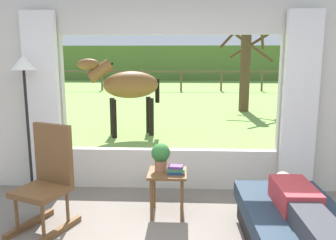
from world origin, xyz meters
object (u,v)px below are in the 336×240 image
at_px(rocking_chair, 48,178).
at_px(book_stack, 175,170).
at_px(horse, 128,86).
at_px(pasture_tree, 246,64).
at_px(floor_lamp_left, 25,84).
at_px(potted_plant, 161,155).
at_px(side_table, 167,180).
at_px(reclining_person, 301,205).
at_px(recliner_sofa, 297,234).

relative_size(rocking_chair, book_stack, 5.66).
xyz_separation_m(horse, pasture_tree, (3.20, 3.63, 0.39)).
xyz_separation_m(rocking_chair, book_stack, (1.36, 0.29, 0.02)).
relative_size(book_stack, horse, 0.11).
distance_m(book_stack, floor_lamp_left, 2.20).
relative_size(potted_plant, book_stack, 1.62).
bearing_deg(book_stack, floor_lamp_left, 163.88).
height_order(potted_plant, book_stack, potted_plant).
bearing_deg(side_table, book_stack, -32.27).
bearing_deg(side_table, pasture_tree, 74.42).
xyz_separation_m(potted_plant, pasture_tree, (2.19, 7.52, 0.84)).
xyz_separation_m(rocking_chair, side_table, (1.26, 0.35, -0.12)).
bearing_deg(pasture_tree, side_table, -105.58).
xyz_separation_m(book_stack, pasture_tree, (2.02, 7.64, 0.97)).
height_order(book_stack, floor_lamp_left, floor_lamp_left).
bearing_deg(potted_plant, side_table, -36.87).
height_order(floor_lamp_left, horse, floor_lamp_left).
bearing_deg(rocking_chair, floor_lamp_left, 145.63).
distance_m(reclining_person, floor_lamp_left, 3.49).
relative_size(floor_lamp_left, horse, 1.02).
bearing_deg(potted_plant, floor_lamp_left, 166.00).
bearing_deg(recliner_sofa, horse, 114.65).
bearing_deg(side_table, floor_lamp_left, 164.82).
bearing_deg(horse, pasture_tree, -59.75).
distance_m(recliner_sofa, horse, 5.37).
xyz_separation_m(floor_lamp_left, horse, (0.74, 3.45, -0.33)).
distance_m(recliner_sofa, rocking_chair, 2.56).
distance_m(rocking_chair, book_stack, 1.39).
relative_size(book_stack, pasture_tree, 0.06).
distance_m(potted_plant, floor_lamp_left, 1.96).
relative_size(side_table, potted_plant, 1.63).
distance_m(side_table, floor_lamp_left, 2.17).
distance_m(recliner_sofa, floor_lamp_left, 3.56).
height_order(recliner_sofa, reclining_person, reclining_person).
relative_size(horse, pasture_tree, 0.59).
distance_m(recliner_sofa, potted_plant, 1.65).
bearing_deg(potted_plant, rocking_chair, -160.90).
distance_m(reclining_person, horse, 5.37).
height_order(recliner_sofa, rocking_chair, rocking_chair).
bearing_deg(recliner_sofa, floor_lamp_left, 155.57).
bearing_deg(rocking_chair, recliner_sofa, 11.57).
bearing_deg(side_table, rocking_chair, -164.53).
bearing_deg(recliner_sofa, reclining_person, -91.47).
height_order(recliner_sofa, horse, horse).
bearing_deg(floor_lamp_left, pasture_tree, 60.91).
distance_m(reclining_person, rocking_chair, 2.55).
bearing_deg(recliner_sofa, pasture_tree, 82.59).
height_order(side_table, horse, horse).
bearing_deg(reclining_person, recliner_sofa, 88.53).
distance_m(recliner_sofa, pasture_tree, 8.53).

